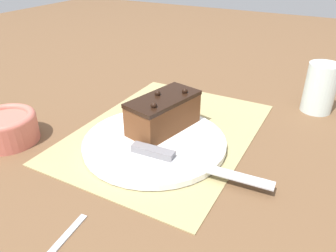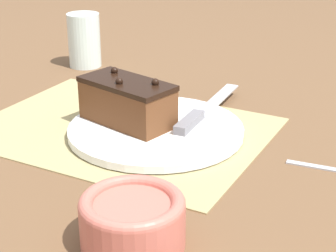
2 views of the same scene
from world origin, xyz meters
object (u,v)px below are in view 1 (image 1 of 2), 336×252
Objects in this scene: drinking_glass at (320,88)px; small_bowl at (7,127)px; chocolate_cake at (164,113)px; serving_knife at (175,158)px; cake_plate at (155,142)px.

small_bowl is at bearing -49.89° from drinking_glass.
serving_knife is at bearing 38.40° from chocolate_cake.
serving_knife is (0.09, 0.07, -0.03)m from chocolate_cake.
serving_knife is (0.04, 0.07, 0.01)m from cake_plate.
drinking_glass reaches higher than serving_knife.
drinking_glass reaches higher than cake_plate.
serving_knife is 0.41m from drinking_glass.
cake_plate is 0.30m from small_bowl.
serving_knife is 0.34m from small_bowl.
chocolate_cake is 0.65× the size of serving_knife.
serving_knife is at bearing 102.86° from small_bowl.
cake_plate is at bearing -38.59° from drinking_glass.
small_bowl is (0.17, -0.26, -0.02)m from chocolate_cake.
chocolate_cake is at bearing -43.80° from drinking_glass.
drinking_glass is at bearing 136.20° from chocolate_cake.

